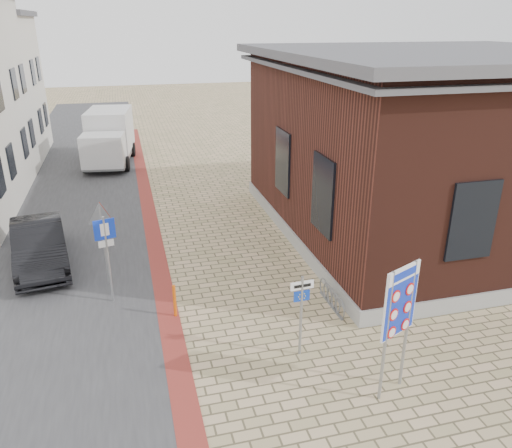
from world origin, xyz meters
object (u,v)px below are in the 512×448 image
border_sign (400,304)px  parking_sign (106,245)px  box_truck (109,137)px  sedan (39,245)px  bollard (175,301)px  essen_sign (301,304)px

border_sign → parking_sign: bearing=112.6°
parking_sign → box_truck: bearing=75.3°
sedan → border_sign: (8.32, -8.64, 1.50)m
border_sign → bollard: size_ratio=3.17×
sedan → box_truck: bearing=71.3°
sedan → essen_sign: (6.82, -6.84, 0.65)m
sedan → box_truck: size_ratio=0.78×
border_sign → essen_sign: border_sign is taller
sedan → box_truck: 13.33m
essen_sign → parking_sign: (-4.50, 3.79, 0.44)m
border_sign → parking_sign: border_sign is taller
sedan → parking_sign: parking_sign is taller
box_truck → parking_sign: 16.18m
sedan → parking_sign: bearing=-61.9°
essen_sign → parking_sign: 5.90m
bollard → border_sign: bearing=-45.0°
sedan → box_truck: box_truck is taller
sedan → box_truck: (2.22, 13.12, 0.78)m
border_sign → sedan: bearing=109.5°
border_sign → bollard: bearing=110.6°
essen_sign → border_sign: bearing=-53.4°
border_sign → parking_sign: 8.21m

